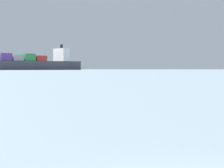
% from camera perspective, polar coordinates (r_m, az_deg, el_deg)
% --- Properties ---
extents(cargo_ship, '(196.50, 131.89, 38.55)m').
position_cam_1_polar(cargo_ship, '(699.06, -11.34, 2.43)').
color(cargo_ship, '#3F444C').
rests_on(cargo_ship, ground_plane).
extents(distant_headland, '(1155.99, 228.30, 50.96)m').
position_cam_1_polar(distant_headland, '(1425.05, 8.08, 2.79)').
color(distant_headland, '#4C564C').
rests_on(distant_headland, ground_plane).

